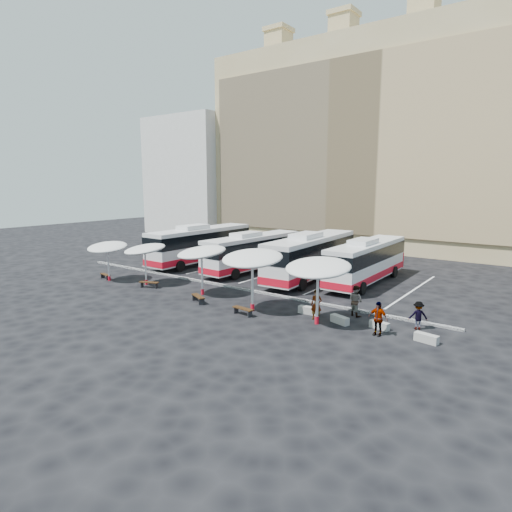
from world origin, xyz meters
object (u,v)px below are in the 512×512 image
Objects in this scene: wood_bench_3 at (243,310)px; conc_bench_2 at (379,325)px; conc_bench_1 at (340,320)px; bus_2 at (311,255)px; sunshade_1 at (145,249)px; wood_bench_0 at (105,275)px; passenger_0 at (316,305)px; passenger_2 at (378,319)px; conc_bench_0 at (308,310)px; conc_bench_3 at (426,338)px; bus_0 at (201,243)px; sunshade_0 at (108,247)px; passenger_1 at (356,301)px; sunshade_2 at (202,252)px; wood_bench_2 at (198,297)px; sunshade_3 at (252,258)px; passenger_3 at (418,315)px; bus_1 at (253,251)px; wood_bench_1 at (149,283)px; sunshade_4 at (318,268)px; bus_3 at (367,260)px.

conc_bench_2 is at bearing 18.47° from wood_bench_3.
bus_2 is at bearing 127.43° from conc_bench_1.
sunshade_1 reaches higher than wood_bench_0.
passenger_0 is 0.98× the size of passenger_2.
conc_bench_3 is (7.23, -0.63, -0.00)m from conc_bench_0.
bus_0 is at bearing 159.83° from conc_bench_3.
sunshade_0 reaches higher than passenger_2.
bus_2 is 11.85m from conc_bench_1.
conc_bench_1 is 1.06× the size of conc_bench_2.
passenger_1 is at bearing 139.02° from passenger_2.
sunshade_2 is at bearing -114.96° from bus_2.
sunshade_1 is 16.97m from passenger_1.
wood_bench_2 is (1.21, -1.68, -2.74)m from sunshade_2.
sunshade_3 is at bearing 93.93° from wood_bench_3.
sunshade_3 is at bearing -171.37° from passenger_2.
passenger_3 is at bearing 13.90° from wood_bench_2.
bus_1 is 6.39× the size of passenger_0.
passenger_1 is (0.13, 1.86, 0.73)m from conc_bench_1.
conc_bench_2 is 2.57m from passenger_1.
wood_bench_1 is at bearing 31.59° from passenger_1.
conc_bench_3 is at bearing 88.73° from passenger_3.
conc_bench_2 is at bearing -6.40° from passenger_0.
wood_bench_0 is 21.29m from passenger_1.
passenger_2 is (13.27, -0.58, -2.17)m from sunshade_2.
sunshade_0 is at bearing -165.26° from sunshade_1.
sunshade_4 is 4.64m from conc_bench_2.
sunshade_0 reaches higher than wood_bench_3.
bus_2 is 11.08m from passenger_0.
bus_1 reaches higher than passenger_1.
sunshade_3 is at bearing -14.14° from passenger_3.
sunshade_1 is 2.74m from wood_bench_1.
bus_1 is at bearing 150.72° from conc_bench_2.
wood_bench_1 is at bearing 173.72° from wood_bench_3.
passenger_1 is 3.75m from passenger_3.
bus_3 is 10.93m from passenger_0.
sunshade_2 is at bearing -176.34° from conc_bench_0.
conc_bench_3 is at bearing 0.83° from sunshade_1.
bus_2 reaches higher than sunshade_0.
conc_bench_0 is (0.38, -10.12, -1.65)m from bus_3.
sunshade_3 is (1.58, -10.30, 1.34)m from bus_2.
conc_bench_1 is 2.00m from passenger_1.
conc_bench_1 is (2.77, -10.65, -1.65)m from bus_3.
sunshade_2 is 8.93m from conc_bench_0.
bus_0 is at bearing 106.83° from sunshade_1.
bus_0 is at bearing 155.58° from conc_bench_1.
sunshade_0 is at bearing -178.53° from sunshade_4.
wood_bench_1 is 19.63m from passenger_3.
sunshade_3 is (7.46, -9.99, 1.51)m from bus_1.
wood_bench_2 is 0.82× the size of passenger_1.
passenger_3 reaches higher than wood_bench_3.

